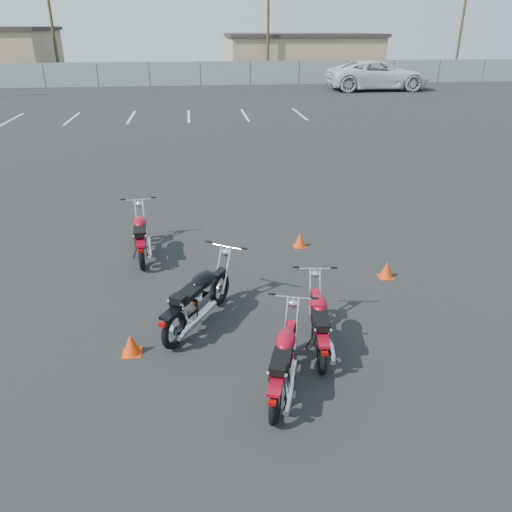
{
  "coord_description": "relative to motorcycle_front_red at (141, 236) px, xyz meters",
  "views": [
    {
      "loc": [
        -0.79,
        -7.38,
        4.37
      ],
      "look_at": [
        0.2,
        0.6,
        0.65
      ],
      "focal_mm": 35.0,
      "sensor_mm": 36.0,
      "label": 1
    }
  ],
  "objects": [
    {
      "name": "utility_pole_c",
      "position": [
        7.97,
        36.69,
        4.25
      ],
      "size": [
        1.8,
        0.24,
        9.0
      ],
      "color": "#3F301D",
      "rests_on": "ground"
    },
    {
      "name": "training_cone_far",
      "position": [
        4.69,
        -1.58,
        -0.28
      ],
      "size": [
        0.27,
        0.27,
        0.32
      ],
      "color": "#ED3C0C",
      "rests_on": "ground"
    },
    {
      "name": "utility_pole_d",
      "position": [
        25.97,
        37.69,
        4.25
      ],
      "size": [
        1.8,
        0.24,
        9.0
      ],
      "color": "#3F301D",
      "rests_on": "ground"
    },
    {
      "name": "parking_line_stripes",
      "position": [
        -0.53,
        17.69,
        -0.44
      ],
      "size": [
        15.12,
        4.0,
        0.01
      ],
      "color": "silver",
      "rests_on": "ground"
    },
    {
      "name": "ground",
      "position": [
        1.97,
        -2.31,
        -0.44
      ],
      "size": [
        120.0,
        120.0,
        0.0
      ],
      "primitive_type": "plane",
      "color": "black",
      "rests_on": "ground"
    },
    {
      "name": "tan_building_east",
      "position": [
        11.97,
        41.69,
        1.42
      ],
      "size": [
        14.4,
        9.4,
        3.7
      ],
      "color": "tan",
      "rests_on": "ground"
    },
    {
      "name": "motorcycle_front_red",
      "position": [
        0.0,
        0.0,
        0.0
      ],
      "size": [
        0.76,
        1.97,
        0.96
      ],
      "color": "black",
      "rests_on": "ground"
    },
    {
      "name": "chainlink_fence",
      "position": [
        1.97,
        32.69,
        0.46
      ],
      "size": [
        80.06,
        0.06,
        1.8
      ],
      "color": "gray",
      "rests_on": "ground"
    },
    {
      "name": "motorcycle_rear_red",
      "position": [
        2.19,
        -4.49,
        -0.02
      ],
      "size": [
        0.96,
        1.84,
        0.91
      ],
      "color": "black",
      "rests_on": "ground"
    },
    {
      "name": "white_van",
      "position": [
        14.9,
        27.89,
        1.21
      ],
      "size": [
        3.59,
        8.71,
        3.29
      ],
      "primitive_type": "imported",
      "rotation": [
        0.0,
        0.0,
        1.56
      ],
      "color": "silver",
      "rests_on": "ground"
    },
    {
      "name": "motorcycle_second_black",
      "position": [
        1.12,
        -2.79,
        0.02
      ],
      "size": [
        1.43,
        1.94,
        1.01
      ],
      "color": "black",
      "rests_on": "ground"
    },
    {
      "name": "training_cone_near",
      "position": [
        3.35,
        0.05,
        -0.28
      ],
      "size": [
        0.26,
        0.26,
        0.31
      ],
      "color": "#ED3C0C",
      "rests_on": "ground"
    },
    {
      "name": "motorcycle_third_red",
      "position": [
        2.87,
        -3.61,
        -0.03
      ],
      "size": [
        0.7,
        1.83,
        0.9
      ],
      "color": "black",
      "rests_on": "ground"
    },
    {
      "name": "utility_pole_b",
      "position": [
        -10.03,
        37.69,
        4.25
      ],
      "size": [
        1.8,
        0.24,
        9.0
      ],
      "color": "#3F301D",
      "rests_on": "ground"
    },
    {
      "name": "training_cone_extra",
      "position": [
        0.12,
        -3.47,
        -0.27
      ],
      "size": [
        0.28,
        0.28,
        0.33
      ],
      "color": "#ED3C0C",
      "rests_on": "ground"
    }
  ]
}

